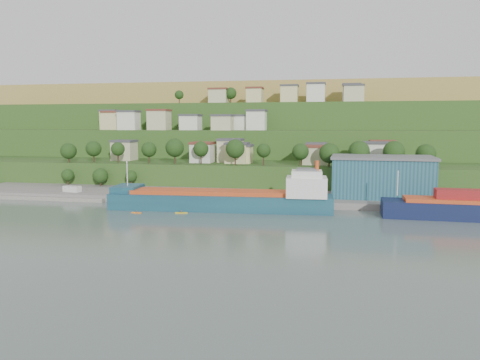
% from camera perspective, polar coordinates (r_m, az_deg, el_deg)
% --- Properties ---
extents(ground, '(500.00, 500.00, 0.00)m').
position_cam_1_polar(ground, '(128.80, -5.21, -4.25)').
color(ground, '#445350').
rests_on(ground, ground).
extents(quay, '(220.00, 26.00, 4.00)m').
position_cam_1_polar(quay, '(152.12, 5.04, -2.54)').
color(quay, slate).
rests_on(quay, ground).
extents(pebble_beach, '(40.00, 18.00, 2.40)m').
position_cam_1_polar(pebble_beach, '(171.34, -21.01, -1.92)').
color(pebble_beach, slate).
rests_on(pebble_beach, ground).
extents(hillside, '(360.00, 211.34, 96.00)m').
position_cam_1_polar(hillside, '(293.18, 4.06, 1.99)').
color(hillside, '#284719').
rests_on(hillside, ground).
extents(cargo_ship_near, '(64.84, 13.85, 16.54)m').
position_cam_1_polar(cargo_ship_near, '(134.96, -1.59, -2.57)').
color(cargo_ship_near, '#13324A').
rests_on(cargo_ship_near, ground).
extents(warehouse, '(31.77, 20.29, 12.80)m').
position_cam_1_polar(warehouse, '(153.03, 16.89, 0.44)').
color(warehouse, '#1C4654').
rests_on(warehouse, quay).
extents(caravan, '(6.41, 3.68, 2.81)m').
position_cam_1_polar(caravan, '(167.37, -19.78, -1.16)').
color(caravan, silver).
rests_on(caravan, pebble_beach).
extents(dinghy, '(3.87, 1.97, 0.74)m').
position_cam_1_polar(dinghy, '(160.72, -17.30, -1.75)').
color(dinghy, silver).
rests_on(dinghy, pebble_beach).
extents(kayak_orange, '(2.99, 0.81, 0.74)m').
position_cam_1_polar(kayak_orange, '(133.88, -12.51, -3.87)').
color(kayak_orange, orange).
rests_on(kayak_orange, ground).
extents(kayak_yellow, '(3.48, 1.46, 0.86)m').
position_cam_1_polar(kayak_yellow, '(131.48, -7.16, -3.93)').
color(kayak_yellow, gold).
rests_on(kayak_yellow, ground).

